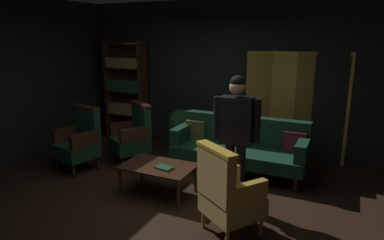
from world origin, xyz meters
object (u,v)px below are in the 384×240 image
(bookshelf, at_px, (127,89))
(book_green_cloth, at_px, (164,168))
(armchair_wing_left, at_px, (80,140))
(armchair_wing_right, at_px, (133,135))
(potted_plant, at_px, (181,127))
(folding_screen, at_px, (295,106))
(armchair_gilt_accent, at_px, (228,193))
(standing_figure, at_px, (236,130))
(velvet_couch, at_px, (240,145))
(coffee_table, at_px, (158,169))

(bookshelf, xyz_separation_m, book_green_cloth, (2.06, -2.07, -0.64))
(armchair_wing_left, height_order, armchair_wing_right, same)
(armchair_wing_right, relative_size, potted_plant, 1.27)
(folding_screen, relative_size, armchair_wing_right, 1.83)
(armchair_gilt_accent, distance_m, standing_figure, 0.85)
(bookshelf, relative_size, armchair_wing_left, 1.97)
(standing_figure, bearing_deg, velvet_couch, 104.05)
(folding_screen, xyz_separation_m, bookshelf, (-3.39, -0.17, 0.09))
(potted_plant, bearing_deg, standing_figure, -45.77)
(velvet_couch, bearing_deg, bookshelf, 164.64)
(potted_plant, bearing_deg, armchair_gilt_accent, -53.02)
(folding_screen, height_order, standing_figure, folding_screen)
(folding_screen, xyz_separation_m, standing_figure, (-0.40, -2.06, 0.04))
(armchair_wing_left, distance_m, potted_plant, 1.86)
(potted_plant, bearing_deg, armchair_wing_right, -119.61)
(coffee_table, height_order, armchair_gilt_accent, armchair_gilt_accent)
(standing_figure, bearing_deg, armchair_wing_right, 159.96)
(armchair_wing_right, distance_m, standing_figure, 2.28)
(folding_screen, distance_m, book_green_cloth, 2.66)
(velvet_couch, height_order, armchair_wing_left, armchair_wing_left)
(armchair_gilt_accent, bearing_deg, bookshelf, 140.79)
(folding_screen, bearing_deg, coffee_table, -123.98)
(coffee_table, height_order, armchair_wing_left, armchair_wing_left)
(coffee_table, bearing_deg, bookshelf, 133.70)
(folding_screen, distance_m, bookshelf, 3.39)
(standing_figure, bearing_deg, bookshelf, 147.62)
(coffee_table, relative_size, armchair_gilt_accent, 0.96)
(folding_screen, relative_size, velvet_couch, 0.90)
(velvet_couch, bearing_deg, armchair_gilt_accent, -76.93)
(velvet_couch, xyz_separation_m, book_green_cloth, (-0.64, -1.33, -0.02))
(armchair_wing_left, xyz_separation_m, potted_plant, (1.11, 1.49, -0.02))
(velvet_couch, height_order, book_green_cloth, velvet_couch)
(armchair_wing_left, distance_m, armchair_wing_right, 0.88)
(bookshelf, bearing_deg, velvet_couch, -15.36)
(folding_screen, relative_size, potted_plant, 2.31)
(velvet_couch, relative_size, armchair_wing_left, 2.04)
(bookshelf, bearing_deg, folding_screen, 2.81)
(bookshelf, relative_size, standing_figure, 1.20)
(bookshelf, height_order, armchair_wing_right, bookshelf)
(bookshelf, relative_size, armchair_gilt_accent, 1.97)
(armchair_gilt_accent, distance_m, potted_plant, 2.85)
(folding_screen, xyz_separation_m, potted_plant, (-1.98, -0.43, -0.51))
(bookshelf, xyz_separation_m, velvet_couch, (2.70, -0.74, -0.62))
(bookshelf, distance_m, potted_plant, 1.55)
(armchair_wing_left, bearing_deg, book_green_cloth, -10.22)
(armchair_gilt_accent, bearing_deg, book_green_cloth, 156.11)
(armchair_wing_left, relative_size, armchair_wing_right, 1.00)
(velvet_couch, bearing_deg, armchair_wing_left, -157.19)
(bookshelf, distance_m, armchair_wing_left, 1.87)
(coffee_table, bearing_deg, armchair_wing_left, 171.14)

